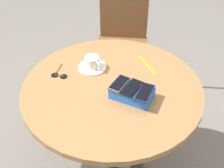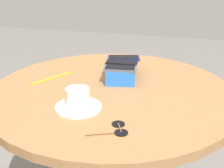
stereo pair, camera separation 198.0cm
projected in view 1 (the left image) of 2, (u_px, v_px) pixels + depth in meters
round_table at (112, 106)px, 1.67m from camera, size 0.92×0.92×0.75m
phone_box at (132, 93)px, 1.50m from camera, size 0.22×0.15×0.06m
phone_navy at (145, 92)px, 1.46m from camera, size 0.09×0.14×0.01m
phone_black at (132, 88)px, 1.48m from camera, size 0.07×0.13×0.01m
phone_gray at (119, 83)px, 1.50m from camera, size 0.08×0.13×0.01m
saucer at (92, 67)px, 1.71m from camera, size 0.15×0.15×0.01m
coffee_cup at (92, 62)px, 1.68m from camera, size 0.11×0.08×0.06m
lanyard_strap at (147, 65)px, 1.72m from camera, size 0.19×0.12×0.00m
sunglasses at (59, 75)px, 1.66m from camera, size 0.11×0.11×0.01m
chair_near_window at (122, 45)px, 2.39m from camera, size 0.53×0.53×0.90m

